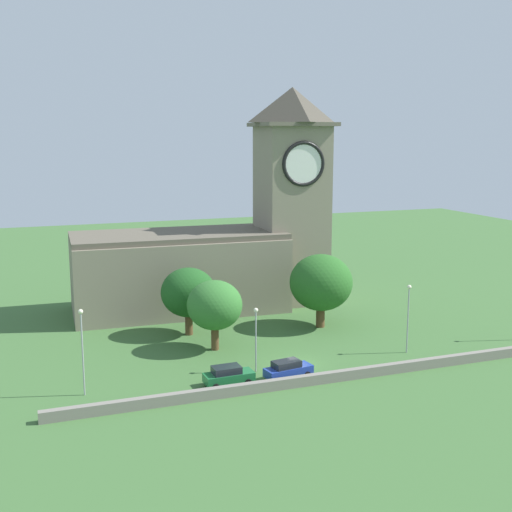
{
  "coord_description": "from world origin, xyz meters",
  "views": [
    {
      "loc": [
        -25.53,
        -57.64,
        22.8
      ],
      "look_at": [
        -0.94,
        9.37,
        9.56
      ],
      "focal_mm": 45.97,
      "sensor_mm": 36.0,
      "label": 1
    }
  ],
  "objects_px": {
    "streetlamp_central": "(408,308)",
    "tree_riverside_west": "(321,283)",
    "tree_by_tower": "(215,305)",
    "church": "(223,242)",
    "car_blue": "(288,369)",
    "tree_churchyard": "(188,293)",
    "streetlamp_west_end": "(82,339)",
    "car_green": "(228,375)",
    "streetlamp_west_mid": "(256,329)"
  },
  "relations": [
    {
      "from": "streetlamp_central",
      "to": "tree_riverside_west",
      "type": "bearing_deg",
      "value": 110.77
    },
    {
      "from": "tree_by_tower",
      "to": "church",
      "type": "bearing_deg",
      "value": 69.93
    },
    {
      "from": "church",
      "to": "car_blue",
      "type": "bearing_deg",
      "value": -94.6
    },
    {
      "from": "tree_riverside_west",
      "to": "streetlamp_central",
      "type": "bearing_deg",
      "value": -69.23
    },
    {
      "from": "tree_riverside_west",
      "to": "tree_churchyard",
      "type": "relative_size",
      "value": 1.13
    },
    {
      "from": "car_blue",
      "to": "tree_churchyard",
      "type": "distance_m",
      "value": 18.04
    },
    {
      "from": "church",
      "to": "tree_by_tower",
      "type": "height_order",
      "value": "church"
    },
    {
      "from": "church",
      "to": "tree_churchyard",
      "type": "bearing_deg",
      "value": -124.54
    },
    {
      "from": "tree_by_tower",
      "to": "tree_churchyard",
      "type": "xyz_separation_m",
      "value": [
        -1.28,
        6.25,
        0.08
      ]
    },
    {
      "from": "tree_by_tower",
      "to": "tree_riverside_west",
      "type": "relative_size",
      "value": 0.86
    },
    {
      "from": "streetlamp_central",
      "to": "tree_riverside_west",
      "type": "distance_m",
      "value": 12.62
    },
    {
      "from": "tree_by_tower",
      "to": "tree_churchyard",
      "type": "height_order",
      "value": "tree_churchyard"
    },
    {
      "from": "church",
      "to": "car_blue",
      "type": "relative_size",
      "value": 7.09
    },
    {
      "from": "car_blue",
      "to": "tree_churchyard",
      "type": "height_order",
      "value": "tree_churchyard"
    },
    {
      "from": "church",
      "to": "car_blue",
      "type": "distance_m",
      "value": 28.95
    },
    {
      "from": "streetlamp_central",
      "to": "streetlamp_west_end",
      "type": "bearing_deg",
      "value": -179.86
    },
    {
      "from": "car_green",
      "to": "streetlamp_central",
      "type": "relative_size",
      "value": 0.63
    },
    {
      "from": "tree_churchyard",
      "to": "tree_by_tower",
      "type": "bearing_deg",
      "value": -78.45
    },
    {
      "from": "streetlamp_central",
      "to": "tree_churchyard",
      "type": "height_order",
      "value": "tree_churchyard"
    },
    {
      "from": "tree_riverside_west",
      "to": "tree_by_tower",
      "type": "bearing_deg",
      "value": -165.05
    },
    {
      "from": "car_green",
      "to": "streetlamp_central",
      "type": "xyz_separation_m",
      "value": [
        20.6,
        2.2,
        3.96
      ]
    },
    {
      "from": "car_green",
      "to": "streetlamp_west_end",
      "type": "xyz_separation_m",
      "value": [
        -12.74,
        2.12,
        4.26
      ]
    },
    {
      "from": "church",
      "to": "car_green",
      "type": "relative_size",
      "value": 7.42
    },
    {
      "from": "church",
      "to": "streetlamp_central",
      "type": "bearing_deg",
      "value": -63.6
    },
    {
      "from": "streetlamp_west_mid",
      "to": "streetlamp_central",
      "type": "bearing_deg",
      "value": -0.74
    },
    {
      "from": "car_blue",
      "to": "streetlamp_central",
      "type": "height_order",
      "value": "streetlamp_central"
    },
    {
      "from": "streetlamp_west_mid",
      "to": "streetlamp_central",
      "type": "distance_m",
      "value": 17.0
    },
    {
      "from": "streetlamp_west_mid",
      "to": "tree_riverside_west",
      "type": "xyz_separation_m",
      "value": [
        12.52,
        11.57,
        1.11
      ]
    },
    {
      "from": "car_green",
      "to": "car_blue",
      "type": "xyz_separation_m",
      "value": [
        5.84,
        -0.33,
        -0.03
      ]
    },
    {
      "from": "car_blue",
      "to": "tree_by_tower",
      "type": "xyz_separation_m",
      "value": [
        -4.08,
        10.49,
        4.02
      ]
    },
    {
      "from": "streetlamp_central",
      "to": "car_green",
      "type": "bearing_deg",
      "value": -173.9
    },
    {
      "from": "church",
      "to": "streetlamp_west_end",
      "type": "bearing_deg",
      "value": -129.43
    },
    {
      "from": "tree_churchyard",
      "to": "car_blue",
      "type": "bearing_deg",
      "value": -72.26
    },
    {
      "from": "car_blue",
      "to": "streetlamp_west_mid",
      "type": "relative_size",
      "value": 0.76
    },
    {
      "from": "streetlamp_west_mid",
      "to": "tree_by_tower",
      "type": "height_order",
      "value": "tree_by_tower"
    },
    {
      "from": "car_blue",
      "to": "streetlamp_west_mid",
      "type": "xyz_separation_m",
      "value": [
        -2.23,
        2.75,
        3.45
      ]
    },
    {
      "from": "tree_riverside_west",
      "to": "church",
      "type": "bearing_deg",
      "value": 120.93
    },
    {
      "from": "tree_riverside_west",
      "to": "streetlamp_west_end",
      "type": "bearing_deg",
      "value": -157.64
    },
    {
      "from": "church",
      "to": "streetlamp_central",
      "type": "height_order",
      "value": "church"
    },
    {
      "from": "streetlamp_central",
      "to": "streetlamp_west_mid",
      "type": "bearing_deg",
      "value": 179.26
    },
    {
      "from": "streetlamp_west_mid",
      "to": "tree_by_tower",
      "type": "bearing_deg",
      "value": 103.43
    },
    {
      "from": "car_blue",
      "to": "church",
      "type": "bearing_deg",
      "value": 85.4
    },
    {
      "from": "tree_by_tower",
      "to": "streetlamp_west_end",
      "type": "bearing_deg",
      "value": -151.0
    },
    {
      "from": "streetlamp_central",
      "to": "tree_by_tower",
      "type": "bearing_deg",
      "value": 157.1
    },
    {
      "from": "church",
      "to": "streetlamp_west_mid",
      "type": "bearing_deg",
      "value": -100.12
    },
    {
      "from": "streetlamp_west_end",
      "to": "tree_by_tower",
      "type": "relative_size",
      "value": 1.04
    },
    {
      "from": "streetlamp_west_end",
      "to": "car_green",
      "type": "bearing_deg",
      "value": -9.45
    },
    {
      "from": "car_green",
      "to": "streetlamp_west_mid",
      "type": "xyz_separation_m",
      "value": [
        3.61,
        2.42,
        3.42
      ]
    },
    {
      "from": "streetlamp_west_end",
      "to": "tree_churchyard",
      "type": "bearing_deg",
      "value": 47.21
    },
    {
      "from": "church",
      "to": "tree_riverside_west",
      "type": "xyz_separation_m",
      "value": [
        8.05,
        -13.44,
        -3.36
      ]
    }
  ]
}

